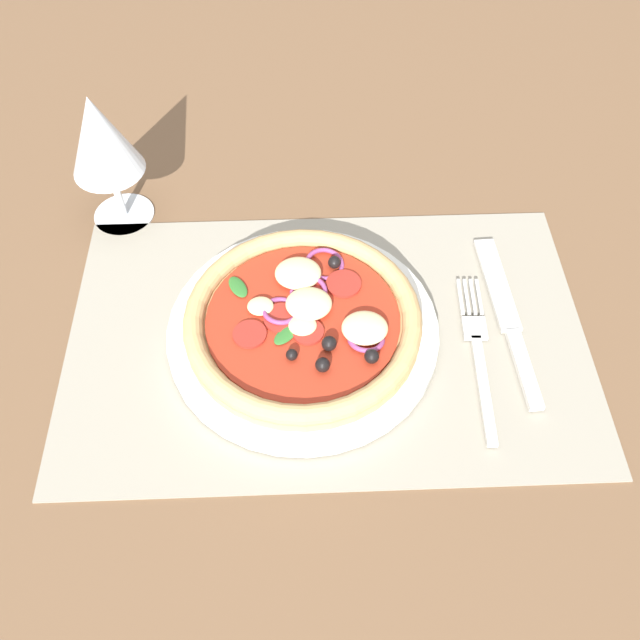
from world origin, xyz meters
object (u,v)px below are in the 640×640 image
at_px(pizza, 304,318).
at_px(wine_glass, 100,137).
at_px(fork, 477,346).
at_px(knife, 507,315).
at_px(plate, 303,330).

distance_m(pizza, wine_glass, 0.26).
distance_m(fork, knife, 0.05).
relative_size(knife, wine_glass, 1.35).
bearing_deg(pizza, plate, -137.36).
xyz_separation_m(fork, knife, (0.03, 0.03, 0.00)).
bearing_deg(fork, plate, 85.01).
bearing_deg(plate, pizza, 42.64).
xyz_separation_m(pizza, fork, (0.16, -0.02, -0.02)).
height_order(plate, pizza, pizza).
relative_size(plate, knife, 1.25).
bearing_deg(wine_glass, fork, -28.54).
bearing_deg(wine_glass, plate, -41.58).
height_order(plate, knife, plate).
bearing_deg(pizza, knife, 3.48).
distance_m(pizza, fork, 0.16).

